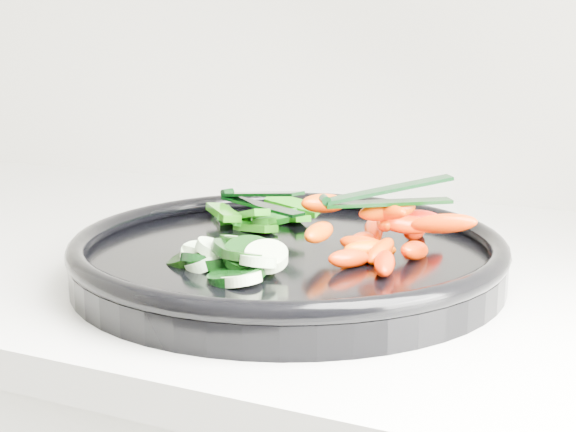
% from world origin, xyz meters
% --- Properties ---
extents(veggie_tray, '(0.46, 0.46, 0.04)m').
position_xyz_m(veggie_tray, '(-0.14, 1.62, 0.95)').
color(veggie_tray, black).
rests_on(veggie_tray, counter).
extents(cucumber_pile, '(0.12, 0.12, 0.04)m').
position_xyz_m(cucumber_pile, '(-0.16, 1.55, 0.96)').
color(cucumber_pile, black).
rests_on(cucumber_pile, veggie_tray).
extents(carrot_pile, '(0.16, 0.16, 0.05)m').
position_xyz_m(carrot_pile, '(-0.06, 1.64, 0.97)').
color(carrot_pile, '#FD3F00').
rests_on(carrot_pile, veggie_tray).
extents(pepper_pile, '(0.12, 0.10, 0.03)m').
position_xyz_m(pepper_pile, '(-0.20, 1.69, 0.96)').
color(pepper_pile, '#0B710A').
rests_on(pepper_pile, veggie_tray).
extents(tong_carrot, '(0.10, 0.08, 0.02)m').
position_xyz_m(tong_carrot, '(-0.06, 1.64, 1.00)').
color(tong_carrot, black).
rests_on(tong_carrot, carrot_pile).
extents(tong_pepper, '(0.11, 0.06, 0.02)m').
position_xyz_m(tong_pepper, '(-0.20, 1.69, 0.98)').
color(tong_pepper, black).
rests_on(tong_pepper, pepper_pile).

